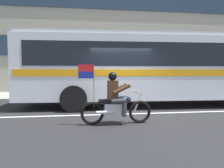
# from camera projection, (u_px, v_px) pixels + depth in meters

# --- Properties ---
(ground_plane) EXTENTS (60.00, 60.00, 0.00)m
(ground_plane) POSITION_uv_depth(u_px,v_px,m) (121.00, 111.00, 7.91)
(ground_plane) COLOR black
(sidewalk_curb) EXTENTS (28.00, 3.80, 0.15)m
(sidewalk_curb) POSITION_uv_depth(u_px,v_px,m) (108.00, 95.00, 12.95)
(sidewalk_curb) COLOR gray
(sidewalk_curb) RESTS_ON ground_plane
(lane_center_stripe) EXTENTS (26.60, 0.14, 0.01)m
(lane_center_stripe) POSITION_uv_depth(u_px,v_px,m) (124.00, 114.00, 7.31)
(lane_center_stripe) COLOR silver
(lane_center_stripe) RESTS_ON ground_plane
(office_building_facade) EXTENTS (28.00, 0.89, 9.79)m
(office_building_facade) POSITION_uv_depth(u_px,v_px,m) (105.00, 28.00, 14.92)
(office_building_facade) COLOR gray
(office_building_facade) RESTS_ON ground_plane
(transit_bus) EXTENTS (12.53, 3.01, 3.22)m
(transit_bus) POSITION_uv_depth(u_px,v_px,m) (159.00, 65.00, 9.23)
(transit_bus) COLOR silver
(transit_bus) RESTS_ON ground_plane
(motorcycle_with_rider) EXTENTS (2.20, 0.64, 1.78)m
(motorcycle_with_rider) POSITION_uv_depth(u_px,v_px,m) (116.00, 102.00, 5.88)
(motorcycle_with_rider) COLOR black
(motorcycle_with_rider) RESTS_ON ground_plane
(fire_hydrant) EXTENTS (0.22, 0.30, 0.75)m
(fire_hydrant) POSITION_uv_depth(u_px,v_px,m) (176.00, 89.00, 12.37)
(fire_hydrant) COLOR red
(fire_hydrant) RESTS_ON sidewalk_curb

